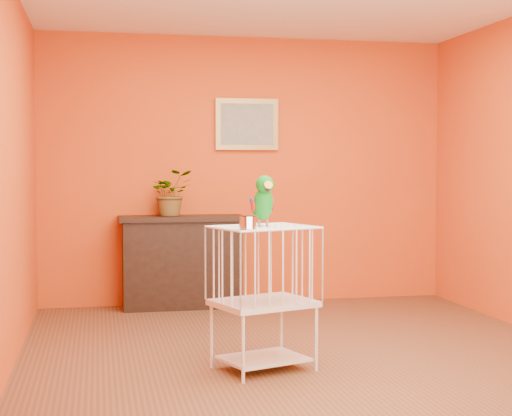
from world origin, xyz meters
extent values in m
plane|color=brown|center=(0.00, 0.00, 0.00)|extent=(4.50, 4.50, 0.00)
plane|color=#CF4B13|center=(0.00, 2.25, 1.30)|extent=(4.00, 0.00, 4.00)
plane|color=#CF4B13|center=(0.00, -2.25, 1.30)|extent=(4.00, 0.00, 4.00)
plane|color=#CF4B13|center=(-2.00, 0.00, 1.30)|extent=(0.00, 4.50, 4.50)
cube|color=black|center=(-0.66, 2.05, 0.41)|extent=(1.10, 0.37, 0.83)
cube|color=black|center=(-0.66, 2.05, 0.85)|extent=(1.17, 0.42, 0.05)
cube|color=black|center=(-0.66, 1.88, 0.41)|extent=(0.77, 0.02, 0.41)
cube|color=#4E2916|center=(-0.89, 2.00, 0.32)|extent=(0.05, 0.17, 0.26)
cube|color=#2E4522|center=(-0.82, 2.00, 0.32)|extent=(0.05, 0.17, 0.26)
cube|color=#4E2916|center=(-0.74, 2.00, 0.32)|extent=(0.05, 0.17, 0.26)
cube|color=#2E4522|center=(-0.64, 2.00, 0.32)|extent=(0.05, 0.17, 0.26)
cube|color=#4E2916|center=(-0.55, 2.00, 0.32)|extent=(0.05, 0.17, 0.26)
imported|color=#26722D|center=(-0.76, 2.07, 1.04)|extent=(0.47, 0.51, 0.34)
cube|color=#A5813B|center=(0.00, 2.22, 1.75)|extent=(0.62, 0.03, 0.50)
cube|color=gray|center=(0.00, 2.21, 1.75)|extent=(0.52, 0.01, 0.40)
cube|color=silver|center=(-0.38, -0.34, 0.08)|extent=(0.62, 0.55, 0.02)
cube|color=silver|center=(-0.38, -0.34, 0.44)|extent=(0.73, 0.65, 0.04)
cube|color=silver|center=(-0.38, -0.34, 0.94)|extent=(0.73, 0.65, 0.01)
cylinder|color=silver|center=(-0.57, -0.63, 0.21)|extent=(0.02, 0.02, 0.42)
cylinder|color=silver|center=(-0.05, -0.45, 0.21)|extent=(0.02, 0.02, 0.42)
cylinder|color=silver|center=(-0.71, -0.23, 0.21)|extent=(0.02, 0.02, 0.42)
cylinder|color=silver|center=(-0.19, -0.05, 0.21)|extent=(0.02, 0.02, 0.42)
cylinder|color=silver|center=(-0.53, -0.57, 0.99)|extent=(0.11, 0.11, 0.08)
cylinder|color=#59544C|center=(-0.40, -0.32, 0.97)|extent=(0.01, 0.01, 0.05)
cylinder|color=#59544C|center=(-0.35, -0.32, 0.97)|extent=(0.01, 0.01, 0.05)
ellipsoid|color=#0E7E18|center=(-0.38, -0.32, 1.09)|extent=(0.14, 0.19, 0.24)
ellipsoid|color=#0E7E18|center=(-0.37, -0.36, 1.22)|extent=(0.13, 0.13, 0.12)
cone|color=orange|center=(-0.37, -0.42, 1.21)|extent=(0.06, 0.08, 0.08)
cone|color=black|center=(-0.37, -0.40, 1.19)|extent=(0.03, 0.03, 0.03)
sphere|color=black|center=(-0.41, -0.38, 1.23)|extent=(0.02, 0.02, 0.02)
sphere|color=black|center=(-0.33, -0.38, 1.23)|extent=(0.02, 0.02, 0.02)
ellipsoid|color=#A50C0C|center=(-0.44, -0.32, 1.08)|extent=(0.03, 0.07, 0.08)
ellipsoid|color=navy|center=(-0.31, -0.31, 1.08)|extent=(0.03, 0.07, 0.08)
cone|color=#0E7E18|center=(-0.38, -0.24, 1.01)|extent=(0.09, 0.17, 0.13)
camera|label=1|loc=(-1.44, -5.32, 1.33)|focal=55.00mm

